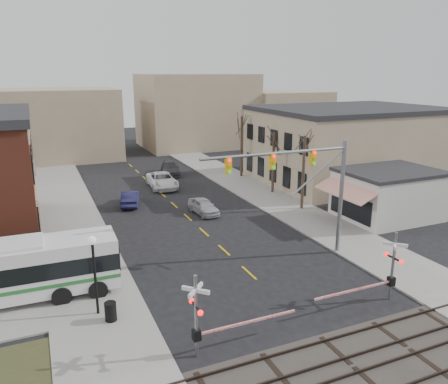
% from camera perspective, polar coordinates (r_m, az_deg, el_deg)
% --- Properties ---
extents(ground, '(160.00, 160.00, 0.00)m').
position_cam_1_polar(ground, '(26.74, 5.26, -12.21)').
color(ground, black).
rests_on(ground, ground).
extents(sidewalk_west, '(5.00, 60.00, 0.12)m').
position_cam_1_polar(sidewalk_west, '(42.54, -19.66, -2.32)').
color(sidewalk_west, gray).
rests_on(sidewalk_west, ground).
extents(sidewalk_east, '(5.00, 60.00, 0.12)m').
position_cam_1_polar(sidewalk_east, '(47.44, 3.77, 0.36)').
color(sidewalk_east, gray).
rests_on(sidewalk_east, ground).
extents(ballast_strip, '(160.00, 5.00, 0.06)m').
position_cam_1_polar(ballast_strip, '(21.16, 16.43, -21.00)').
color(ballast_strip, '#332D28').
rests_on(ballast_strip, ground).
extents(rail_tracks, '(160.00, 3.91, 0.14)m').
position_cam_1_polar(rail_tracks, '(21.10, 16.45, -20.80)').
color(rail_tracks, '#2D231E').
rests_on(rail_tracks, ground).
extents(tan_building, '(20.30, 15.30, 8.50)m').
position_cam_1_polar(tan_building, '(53.37, 15.94, 6.10)').
color(tan_building, gray).
rests_on(tan_building, ground).
extents(awning_shop, '(9.74, 6.20, 4.30)m').
position_cam_1_polar(awning_shop, '(40.37, 20.65, -0.23)').
color(awning_shop, beige).
rests_on(awning_shop, ground).
extents(tree_east_a, '(0.28, 0.28, 6.75)m').
position_cam_1_polar(tree_east_a, '(40.43, 10.31, 2.50)').
color(tree_east_a, '#382B21').
rests_on(tree_east_a, sidewalk_east).
extents(tree_east_b, '(0.28, 0.28, 6.30)m').
position_cam_1_polar(tree_east_b, '(45.60, 6.45, 3.82)').
color(tree_east_b, '#382B21').
rests_on(tree_east_b, sidewalk_east).
extents(tree_east_c, '(0.28, 0.28, 7.20)m').
position_cam_1_polar(tree_east_c, '(52.57, 2.30, 5.95)').
color(tree_east_c, '#382B21').
rests_on(tree_east_c, sidewalk_east).
extents(traffic_signal_mast, '(10.45, 0.30, 8.00)m').
position_cam_1_polar(traffic_signal_mast, '(28.95, 10.83, 1.95)').
color(traffic_signal_mast, gray).
rests_on(traffic_signal_mast, ground).
extents(rr_crossing_west, '(5.60, 1.36, 4.00)m').
position_cam_1_polar(rr_crossing_west, '(20.08, -2.47, -15.81)').
color(rr_crossing_west, gray).
rests_on(rr_crossing_west, ground).
extents(rr_crossing_east, '(5.60, 1.36, 4.00)m').
position_cam_1_polar(rr_crossing_east, '(25.89, 20.49, -9.31)').
color(rr_crossing_east, gray).
rests_on(rr_crossing_east, ground).
extents(street_lamp, '(0.44, 0.44, 4.32)m').
position_cam_1_polar(street_lamp, '(23.35, -16.67, -8.38)').
color(street_lamp, black).
rests_on(street_lamp, sidewalk_west).
extents(trash_bin, '(0.60, 0.60, 0.99)m').
position_cam_1_polar(trash_bin, '(23.71, -14.59, -14.86)').
color(trash_bin, black).
rests_on(trash_bin, sidewalk_west).
extents(car_a, '(2.00, 4.19, 1.38)m').
position_cam_1_polar(car_a, '(39.32, -2.69, -1.87)').
color(car_a, '#ABABAF').
rests_on(car_a, ground).
extents(car_b, '(2.57, 4.54, 1.42)m').
position_cam_1_polar(car_b, '(42.68, -12.15, -0.78)').
color(car_b, '#1A1940').
rests_on(car_b, ground).
extents(car_c, '(3.05, 6.05, 1.64)m').
position_cam_1_polar(car_c, '(48.57, -8.08, 1.52)').
color(car_c, white).
rests_on(car_c, ground).
extents(car_d, '(3.39, 5.73, 1.56)m').
position_cam_1_polar(car_d, '(54.81, -7.07, 3.11)').
color(car_d, '#3E3E42').
rests_on(car_d, ground).
extents(pedestrian_near, '(0.58, 0.68, 1.59)m').
position_cam_1_polar(pedestrian_near, '(26.50, -15.25, -10.77)').
color(pedestrian_near, '#4E443F').
rests_on(pedestrian_near, sidewalk_west).
extents(pedestrian_far, '(1.15, 1.13, 1.86)m').
position_cam_1_polar(pedestrian_far, '(30.42, -18.79, -7.30)').
color(pedestrian_far, '#343A5C').
rests_on(pedestrian_far, sidewalk_west).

